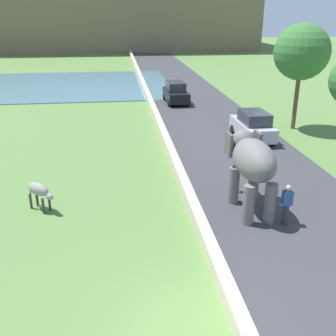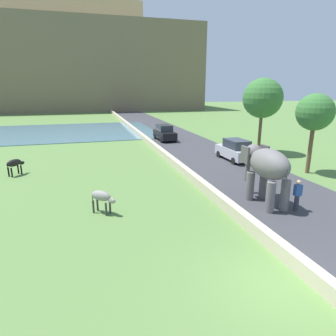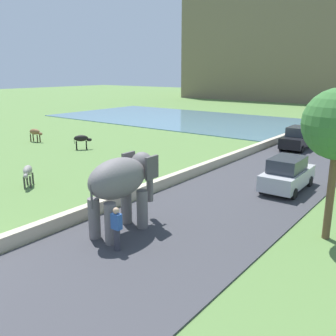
{
  "view_description": "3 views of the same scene",
  "coord_description": "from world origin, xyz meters",
  "px_view_note": "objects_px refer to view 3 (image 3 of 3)",
  "views": [
    {
      "loc": [
        -1.55,
        -7.57,
        7.44
      ],
      "look_at": [
        0.37,
        7.28,
        1.45
      ],
      "focal_mm": 42.27,
      "sensor_mm": 36.0,
      "label": 1
    },
    {
      "loc": [
        -5.3,
        -6.46,
        5.92
      ],
      "look_at": [
        -0.8,
        9.39,
        1.37
      ],
      "focal_mm": 31.25,
      "sensor_mm": 36.0,
      "label": 2
    },
    {
      "loc": [
        12.94,
        -3.58,
        6.1
      ],
      "look_at": [
        2.21,
        10.38,
        1.46
      ],
      "focal_mm": 39.65,
      "sensor_mm": 36.0,
      "label": 3
    }
  ],
  "objects_px": {
    "car_black": "(298,138)",
    "cow_black": "(82,139)",
    "cow_brown": "(35,132)",
    "cow_grey": "(28,172)",
    "elephant": "(122,182)",
    "car_silver": "(287,174)",
    "person_beside_elephant": "(117,228)"
  },
  "relations": [
    {
      "from": "cow_brown",
      "to": "cow_grey",
      "type": "bearing_deg",
      "value": -34.97
    },
    {
      "from": "cow_brown",
      "to": "cow_black",
      "type": "xyz_separation_m",
      "value": [
        5.76,
        0.39,
        0.0
      ]
    },
    {
      "from": "car_silver",
      "to": "elephant",
      "type": "bearing_deg",
      "value": -109.52
    },
    {
      "from": "cow_grey",
      "to": "cow_brown",
      "type": "relative_size",
      "value": 0.88
    },
    {
      "from": "car_black",
      "to": "cow_black",
      "type": "distance_m",
      "value": 17.13
    },
    {
      "from": "elephant",
      "to": "car_black",
      "type": "xyz_separation_m",
      "value": [
        0.0,
        19.72,
        -1.14
      ]
    },
    {
      "from": "cow_grey",
      "to": "cow_black",
      "type": "relative_size",
      "value": 0.98
    },
    {
      "from": "person_beside_elephant",
      "to": "car_black",
      "type": "bearing_deg",
      "value": 92.66
    },
    {
      "from": "car_silver",
      "to": "cow_black",
      "type": "distance_m",
      "value": 16.75
    },
    {
      "from": "cow_grey",
      "to": "cow_brown",
      "type": "height_order",
      "value": "same"
    },
    {
      "from": "car_black",
      "to": "cow_brown",
      "type": "xyz_separation_m",
      "value": [
        -19.35,
        -10.82,
        -0.06
      ]
    },
    {
      "from": "person_beside_elephant",
      "to": "car_silver",
      "type": "bearing_deg",
      "value": 77.98
    },
    {
      "from": "cow_grey",
      "to": "car_silver",
      "type": "bearing_deg",
      "value": 34.59
    },
    {
      "from": "car_black",
      "to": "person_beside_elephant",
      "type": "bearing_deg",
      "value": -87.34
    },
    {
      "from": "person_beside_elephant",
      "to": "cow_black",
      "type": "xyz_separation_m",
      "value": [
        -14.57,
        10.6,
        -0.04
      ]
    },
    {
      "from": "cow_grey",
      "to": "cow_black",
      "type": "height_order",
      "value": "same"
    },
    {
      "from": "elephant",
      "to": "car_black",
      "type": "bearing_deg",
      "value": 89.99
    },
    {
      "from": "car_black",
      "to": "cow_grey",
      "type": "distance_m",
      "value": 20.35
    },
    {
      "from": "elephant",
      "to": "car_silver",
      "type": "relative_size",
      "value": 0.86
    },
    {
      "from": "elephant",
      "to": "car_silver",
      "type": "xyz_separation_m",
      "value": [
        3.16,
        8.91,
        -1.14
      ]
    },
    {
      "from": "elephant",
      "to": "cow_black",
      "type": "bearing_deg",
      "value": 145.65
    },
    {
      "from": "person_beside_elephant",
      "to": "car_silver",
      "type": "distance_m",
      "value": 10.45
    },
    {
      "from": "car_black",
      "to": "cow_black",
      "type": "height_order",
      "value": "car_black"
    },
    {
      "from": "cow_brown",
      "to": "cow_black",
      "type": "distance_m",
      "value": 5.77
    },
    {
      "from": "elephant",
      "to": "cow_grey",
      "type": "relative_size",
      "value": 2.78
    },
    {
      "from": "elephant",
      "to": "car_silver",
      "type": "bearing_deg",
      "value": 70.48
    },
    {
      "from": "cow_black",
      "to": "cow_grey",
      "type": "bearing_deg",
      "value": -56.6
    },
    {
      "from": "person_beside_elephant",
      "to": "cow_brown",
      "type": "distance_m",
      "value": 22.75
    },
    {
      "from": "elephant",
      "to": "person_beside_elephant",
      "type": "distance_m",
      "value": 2.01
    },
    {
      "from": "car_silver",
      "to": "cow_black",
      "type": "bearing_deg",
      "value": 178.69
    },
    {
      "from": "cow_grey",
      "to": "cow_brown",
      "type": "distance_m",
      "value": 13.63
    },
    {
      "from": "car_black",
      "to": "elephant",
      "type": "bearing_deg",
      "value": -90.01
    }
  ]
}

